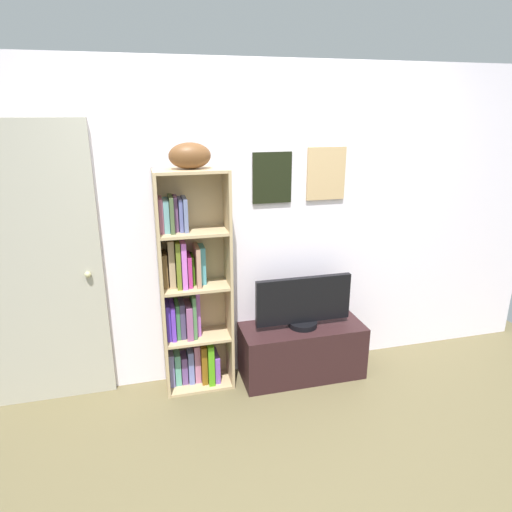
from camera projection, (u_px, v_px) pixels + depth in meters
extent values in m
cube|color=brown|center=(308.00, 466.00, 2.69)|extent=(5.20, 5.20, 0.04)
cube|color=white|center=(259.00, 227.00, 3.36)|extent=(4.80, 0.06, 2.33)
cube|color=black|center=(272.00, 178.00, 3.23)|extent=(0.29, 0.02, 0.36)
cube|color=tan|center=(272.00, 178.00, 3.22)|extent=(0.24, 0.01, 0.31)
cube|color=tan|center=(326.00, 174.00, 3.32)|extent=(0.30, 0.02, 0.39)
cube|color=tan|center=(326.00, 174.00, 3.32)|extent=(0.25, 0.01, 0.34)
cube|color=tan|center=(161.00, 288.00, 3.14)|extent=(0.02, 0.26, 1.63)
cube|color=tan|center=(229.00, 282.00, 3.25)|extent=(0.02, 0.26, 1.63)
cube|color=tan|center=(193.00, 279.00, 3.31)|extent=(0.50, 0.01, 1.63)
cube|color=tan|center=(200.00, 383.00, 3.45)|extent=(0.46, 0.25, 0.02)
cube|color=tan|center=(198.00, 336.00, 3.32)|extent=(0.46, 0.25, 0.02)
cube|color=tan|center=(196.00, 286.00, 3.20)|extent=(0.46, 0.25, 0.02)
cube|color=tan|center=(193.00, 232.00, 3.08)|extent=(0.46, 0.25, 0.02)
cube|color=tan|center=(190.00, 171.00, 2.95)|extent=(0.46, 0.25, 0.02)
cube|color=#7270B1|center=(171.00, 367.00, 3.40)|extent=(0.04, 0.15, 0.26)
cube|color=#5AA491|center=(177.00, 367.00, 3.41)|extent=(0.04, 0.14, 0.25)
cube|color=#654587|center=(184.00, 367.00, 3.43)|extent=(0.04, 0.14, 0.22)
cube|color=#6872B7|center=(190.00, 364.00, 3.43)|extent=(0.04, 0.15, 0.27)
cube|color=#B56E96|center=(197.00, 361.00, 3.44)|extent=(0.04, 0.14, 0.30)
cube|color=brown|center=(203.00, 361.00, 3.43)|extent=(0.04, 0.18, 0.31)
cube|color=#4C9E18|center=(210.00, 360.00, 3.43)|extent=(0.04, 0.21, 0.33)
cube|color=purple|center=(216.00, 365.00, 3.47)|extent=(0.04, 0.19, 0.21)
cube|color=#4B2FB3|center=(168.00, 320.00, 3.26)|extent=(0.03, 0.18, 0.27)
cube|color=#5F32C1|center=(173.00, 320.00, 3.26)|extent=(0.03, 0.19, 0.26)
cube|color=#387044|center=(177.00, 319.00, 3.28)|extent=(0.03, 0.17, 0.27)
cube|color=#453C5F|center=(182.00, 318.00, 3.29)|extent=(0.04, 0.17, 0.27)
cube|color=#894E7C|center=(189.00, 320.00, 3.28)|extent=(0.04, 0.20, 0.25)
cube|color=#487649|center=(193.00, 314.00, 3.29)|extent=(0.02, 0.19, 0.33)
cube|color=#A052AF|center=(197.00, 311.00, 3.31)|extent=(0.03, 0.15, 0.34)
cube|color=brown|center=(165.00, 269.00, 3.15)|extent=(0.03, 0.15, 0.24)
cube|color=tan|center=(171.00, 262.00, 3.14)|extent=(0.04, 0.16, 0.34)
cube|color=olive|center=(178.00, 263.00, 3.14)|extent=(0.03, 0.20, 0.33)
cube|color=#C460C9|center=(183.00, 263.00, 3.14)|extent=(0.03, 0.20, 0.33)
cube|color=#AE2C76|center=(189.00, 269.00, 3.18)|extent=(0.03, 0.19, 0.22)
cube|color=#458916|center=(192.00, 269.00, 3.21)|extent=(0.02, 0.14, 0.21)
cube|color=tan|center=(197.00, 265.00, 3.17)|extent=(0.03, 0.21, 0.28)
cube|color=teal|center=(202.00, 264.00, 3.21)|extent=(0.04, 0.14, 0.27)
cube|color=#90516C|center=(161.00, 215.00, 3.02)|extent=(0.03, 0.16, 0.23)
cube|color=#6AA4AD|center=(166.00, 215.00, 3.03)|extent=(0.04, 0.16, 0.22)
cube|color=#435634|center=(171.00, 214.00, 3.02)|extent=(0.03, 0.19, 0.24)
cube|color=#6D446F|center=(175.00, 213.00, 3.06)|extent=(0.02, 0.14, 0.24)
cube|color=#585E9A|center=(180.00, 214.00, 3.06)|extent=(0.02, 0.16, 0.22)
cube|color=slate|center=(185.00, 214.00, 3.05)|extent=(0.03, 0.18, 0.23)
ellipsoid|color=brown|center=(190.00, 156.00, 2.92)|extent=(0.28, 0.18, 0.17)
cube|color=black|center=(302.00, 350.00, 3.52)|extent=(0.94, 0.39, 0.42)
cube|color=black|center=(310.00, 363.00, 3.34)|extent=(0.85, 0.01, 0.27)
cylinder|color=black|center=(303.00, 324.00, 3.44)|extent=(0.22, 0.22, 0.04)
cube|color=black|center=(304.00, 300.00, 3.38)|extent=(0.74, 0.04, 0.36)
cube|color=white|center=(304.00, 301.00, 3.37)|extent=(0.70, 0.01, 0.32)
cube|color=#ABA695|center=(38.00, 271.00, 3.00)|extent=(0.82, 0.04, 1.96)
cube|color=gray|center=(28.00, 214.00, 2.86)|extent=(0.53, 0.01, 0.70)
cube|color=gray|center=(47.00, 330.00, 3.12)|extent=(0.53, 0.01, 0.70)
sphere|color=tan|center=(88.00, 274.00, 3.05)|extent=(0.04, 0.04, 0.04)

